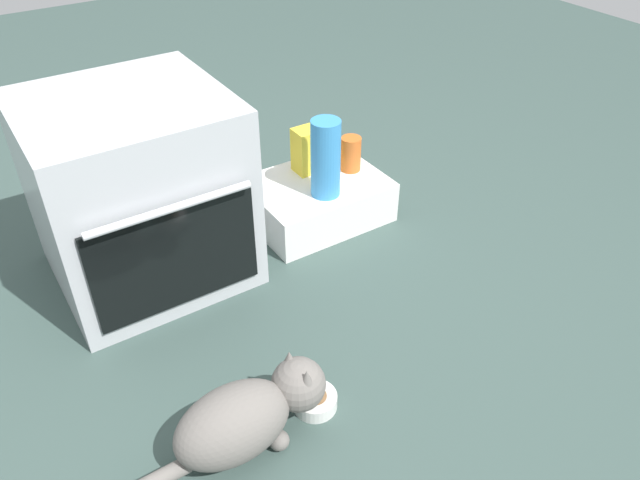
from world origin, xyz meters
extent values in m
plane|color=#384C47|center=(0.00, 0.00, 0.00)|extent=(8.00, 8.00, 0.00)
cube|color=#B7BABF|center=(-0.01, 0.46, 0.33)|extent=(0.63, 0.60, 0.65)
cube|color=black|center=(-0.01, 0.16, 0.24)|extent=(0.53, 0.01, 0.36)
cylinder|color=silver|center=(-0.01, 0.13, 0.44)|extent=(0.50, 0.02, 0.02)
cube|color=white|center=(0.67, 0.41, 0.08)|extent=(0.52, 0.39, 0.17)
cylinder|color=white|center=(0.15, -0.38, 0.02)|extent=(0.12, 0.12, 0.04)
sphere|color=brown|center=(0.15, -0.38, 0.04)|extent=(0.07, 0.07, 0.07)
ellipsoid|color=slate|center=(-0.10, -0.39, 0.11)|extent=(0.33, 0.21, 0.20)
sphere|color=slate|center=(0.10, -0.38, 0.13)|extent=(0.15, 0.15, 0.15)
cone|color=slate|center=(0.10, -0.34, 0.19)|extent=(0.05, 0.05, 0.07)
cone|color=slate|center=(0.10, -0.42, 0.19)|extent=(0.05, 0.05, 0.07)
sphere|color=slate|center=(-0.01, -0.33, 0.03)|extent=(0.06, 0.06, 0.06)
sphere|color=slate|center=(0.00, -0.44, 0.03)|extent=(0.06, 0.06, 0.06)
cylinder|color=#388CD1|center=(0.65, 0.32, 0.32)|extent=(0.11, 0.11, 0.30)
cylinder|color=#D16023|center=(0.83, 0.42, 0.24)|extent=(0.08, 0.08, 0.14)
cube|color=yellow|center=(0.69, 0.51, 0.26)|extent=(0.12, 0.09, 0.18)
camera|label=1|loc=(-0.45, -1.33, 1.42)|focal=34.68mm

